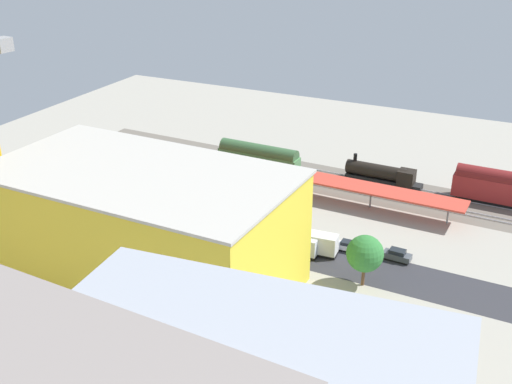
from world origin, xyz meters
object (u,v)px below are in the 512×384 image
at_px(street_tree_1, 148,209).
at_px(parked_car_2, 310,237).
at_px(parked_car_3, 268,228).
at_px(street_tree_3, 260,228).
at_px(construction_building, 143,230).
at_px(box_truck_0, 291,243).
at_px(parked_car_1, 348,246).
at_px(parked_car_0, 397,255).
at_px(street_tree_4, 149,209).
at_px(traffic_light, 221,223).
at_px(box_truck_1, 307,242).
at_px(freight_coach_far, 259,158).
at_px(passenger_coach, 504,187).
at_px(platform_canopy_near, 301,175).
at_px(street_tree_2, 365,254).
at_px(locomotive, 384,175).
at_px(street_tree_0, 77,191).

bearing_deg(street_tree_1, parked_car_2, -161.56).
bearing_deg(parked_car_3, street_tree_3, 106.00).
bearing_deg(construction_building, box_truck_0, -130.31).
relative_size(parked_car_1, parked_car_3, 0.89).
bearing_deg(parked_car_0, street_tree_4, 13.78).
height_order(street_tree_3, traffic_light, street_tree_3).
xyz_separation_m(box_truck_1, street_tree_3, (5.59, 5.28, 3.55)).
xyz_separation_m(parked_car_3, street_tree_3, (-2.42, 8.43, 4.43)).
bearing_deg(freight_coach_far, box_truck_1, 128.76).
xyz_separation_m(box_truck_0, box_truck_1, (-2.24, -1.17, 0.12)).
height_order(parked_car_3, street_tree_1, street_tree_1).
bearing_deg(passenger_coach, platform_canopy_near, 18.04).
xyz_separation_m(platform_canopy_near, construction_building, (8.15, 37.80, 4.61)).
bearing_deg(parked_car_1, parked_car_0, -177.31).
xyz_separation_m(parked_car_1, parked_car_3, (13.70, -0.03, 0.09)).
bearing_deg(street_tree_2, parked_car_0, -106.32).
bearing_deg(passenger_coach, box_truck_1, 51.01).
height_order(box_truck_1, street_tree_1, street_tree_1).
distance_m(parked_car_2, street_tree_3, 11.00).
xyz_separation_m(parked_car_2, box_truck_0, (1.47, 4.68, 0.85)).
bearing_deg(parked_car_1, freight_coach_far, -40.56).
relative_size(construction_building, street_tree_4, 6.03).
relative_size(freight_coach_far, street_tree_4, 2.54).
xyz_separation_m(street_tree_4, traffic_light, (-12.46, -1.29, -0.23)).
height_order(parked_car_1, parked_car_2, parked_car_2).
height_order(parked_car_0, box_truck_0, box_truck_0).
bearing_deg(platform_canopy_near, street_tree_3, 98.15).
bearing_deg(traffic_light, parked_car_0, -162.59).
xyz_separation_m(parked_car_0, parked_car_3, (21.28, 0.32, 0.00)).
distance_m(locomotive, street_tree_0, 56.83).
height_order(street_tree_0, street_tree_4, street_tree_0).
height_order(box_truck_0, street_tree_3, street_tree_3).
bearing_deg(street_tree_4, street_tree_0, -2.48).
bearing_deg(street_tree_2, locomotive, -78.96).
bearing_deg(construction_building, box_truck_1, -132.34).
distance_m(passenger_coach, traffic_light, 52.01).
bearing_deg(parked_car_1, passenger_coach, -124.85).
bearing_deg(construction_building, passenger_coach, -129.16).
height_order(locomotive, street_tree_1, street_tree_1).
distance_m(parked_car_2, street_tree_2, 15.15).
xyz_separation_m(passenger_coach, street_tree_4, (50.21, 37.05, 1.19)).
height_order(parked_car_2, traffic_light, traffic_light).
relative_size(freight_coach_far, box_truck_1, 1.74).
bearing_deg(street_tree_2, parked_car_3, -24.73).
relative_size(freight_coach_far, parked_car_2, 3.78).
relative_size(platform_canopy_near, parked_car_3, 13.27).
relative_size(passenger_coach, parked_car_3, 3.90).
xyz_separation_m(passenger_coach, street_tree_1, (51.05, 35.98, 0.71)).
bearing_deg(freight_coach_far, street_tree_3, 115.80).
xyz_separation_m(box_truck_0, street_tree_4, (22.77, 4.76, 3.00)).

